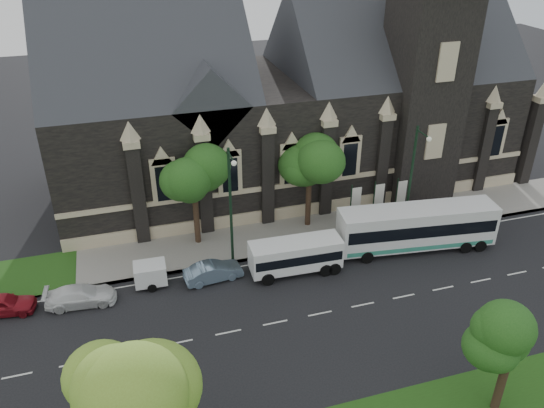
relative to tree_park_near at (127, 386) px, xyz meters
name	(u,v)px	position (x,y,z in m)	size (l,w,h in m)	color
ground	(320,314)	(11.77, 8.77, -6.42)	(160.00, 160.00, 0.00)	black
sidewalk	(276,237)	(11.77, 18.27, -6.34)	(80.00, 5.00, 0.15)	gray
museum	(301,97)	(16.89, 27.55, 1.75)	(40.00, 17.70, 29.90)	black
tree_park_near	(127,386)	(0.00, 0.00, 0.00)	(4.42, 4.42, 8.56)	black
tree_park_east	(514,337)	(17.95, -0.55, -1.80)	(3.40, 3.40, 6.28)	black
tree_walk_right	(311,159)	(14.98, 19.48, -0.60)	(4.08, 4.08, 7.80)	black
tree_walk_left	(195,175)	(5.97, 19.47, -0.68)	(3.91, 3.91, 7.64)	black
street_lamp_near	(413,176)	(21.77, 15.86, -1.30)	(0.36, 1.88, 9.00)	black
street_lamp_mid	(231,202)	(7.77, 15.86, -1.30)	(0.36, 1.88, 9.00)	black
banner_flag_left	(354,203)	(18.06, 17.77, -4.03)	(0.90, 0.10, 4.00)	black
banner_flag_center	(377,199)	(20.06, 17.77, -4.03)	(0.90, 0.10, 4.00)	black
banner_flag_right	(399,196)	(22.06, 17.77, -4.03)	(0.90, 0.10, 4.00)	black
tour_coach	(417,227)	(21.41, 13.79, -4.53)	(12.06, 3.95, 3.46)	white
shuttle_bus	(296,254)	(11.77, 13.55, -4.96)	(6.54, 2.53, 2.49)	white
box_trailer	(150,273)	(1.77, 14.97, -5.47)	(3.13, 1.84, 1.66)	silver
sedan	(213,272)	(5.98, 14.30, -5.75)	(1.41, 4.05, 1.33)	#728CA5
car_far_red	(3,304)	(-7.55, 14.71, -5.73)	(1.61, 4.00, 1.36)	maroon
car_far_white	(81,296)	(-2.80, 14.23, -5.77)	(1.82, 4.49, 1.30)	white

